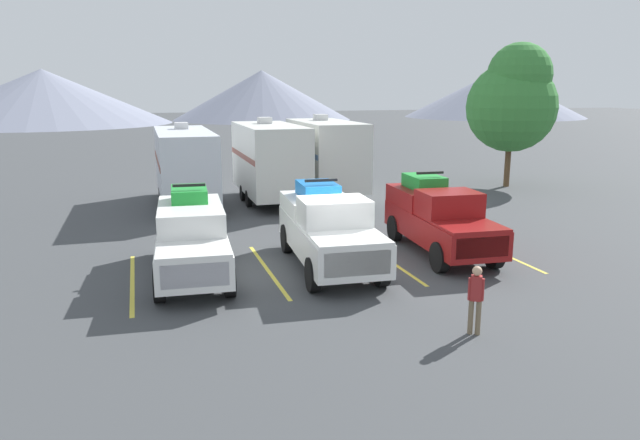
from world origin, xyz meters
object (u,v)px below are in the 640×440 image
at_px(pickup_truck_c, 438,217).
at_px(camper_trailer_c, 326,154).
at_px(camper_trailer_a, 185,163).
at_px(camper_trailer_b, 270,159).
at_px(person_a, 476,295).
at_px(pickup_truck_b, 328,227).
at_px(pickup_truck_a, 192,235).

height_order(pickup_truck_c, camper_trailer_c, camper_trailer_c).
bearing_deg(camper_trailer_c, camper_trailer_a, -176.15).
height_order(camper_trailer_b, person_a, camper_trailer_b).
height_order(pickup_truck_b, camper_trailer_c, camper_trailer_c).
height_order(camper_trailer_a, camper_trailer_b, camper_trailer_b).
bearing_deg(camper_trailer_a, camper_trailer_b, -4.42).
bearing_deg(pickup_truck_c, pickup_truck_a, -179.66).
bearing_deg(camper_trailer_c, pickup_truck_a, -124.61).
distance_m(camper_trailer_b, person_a, 16.58).
xyz_separation_m(pickup_truck_b, pickup_truck_c, (3.97, 0.46, -0.02)).
relative_size(pickup_truck_a, person_a, 3.79).
bearing_deg(person_a, pickup_truck_c, 68.78).
distance_m(pickup_truck_b, camper_trailer_c, 11.95).
relative_size(camper_trailer_c, person_a, 4.69).
height_order(pickup_truck_a, camper_trailer_c, camper_trailer_c).
height_order(pickup_truck_b, camper_trailer_a, camper_trailer_a).
distance_m(pickup_truck_a, camper_trailer_b, 11.21).
bearing_deg(camper_trailer_a, camper_trailer_c, 3.85).
distance_m(pickup_truck_a, person_a, 8.38).
bearing_deg(person_a, camper_trailer_a, 106.09).
relative_size(pickup_truck_b, camper_trailer_a, 0.69).
bearing_deg(person_a, camper_trailer_b, 93.35).
relative_size(pickup_truck_b, camper_trailer_b, 0.78).
xyz_separation_m(pickup_truck_a, pickup_truck_c, (7.98, 0.05, 0.03)).
bearing_deg(camper_trailer_b, camper_trailer_a, 175.58).
height_order(pickup_truck_a, pickup_truck_c, pickup_truck_c).
distance_m(camper_trailer_c, person_a, 17.44).
xyz_separation_m(pickup_truck_a, camper_trailer_c, (7.57, 10.96, 0.96)).
xyz_separation_m(camper_trailer_b, person_a, (0.97, -16.51, -1.18)).
distance_m(pickup_truck_b, camper_trailer_b, 10.66).
bearing_deg(person_a, pickup_truck_a, 131.17).
distance_m(camper_trailer_a, camper_trailer_b, 3.89).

